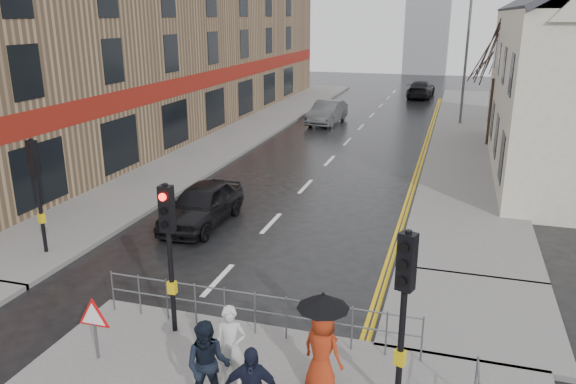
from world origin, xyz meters
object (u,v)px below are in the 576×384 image
Objects in this scene: car_parked at (202,205)px; pedestrian_b at (208,366)px; pedestrian_a at (231,347)px; pedestrian_with_umbrella at (322,338)px; car_mid at (327,112)px.

pedestrian_b is at bearing -63.00° from car_parked.
pedestrian_a is 1.72m from pedestrian_with_umbrella.
car_parked is at bearing 102.66° from pedestrian_b.
pedestrian_a is 0.72m from pedestrian_b.
car_mid is (-4.49, 27.24, -0.22)m from pedestrian_a.
pedestrian_with_umbrella is 9.69m from car_parked.
car_parked is (-4.20, 8.65, -0.27)m from pedestrian_b.
pedestrian_b is 28.29m from car_mid.
car_parked is (-5.99, 7.59, -0.53)m from pedestrian_with_umbrella.
car_mid is (-4.36, 27.95, -0.25)m from pedestrian_b.
car_parked is at bearing 109.26° from pedestrian_a.
car_parked is (-4.33, 7.94, -0.24)m from pedestrian_a.
pedestrian_b is at bearing -149.46° from pedestrian_with_umbrella.
pedestrian_with_umbrella is (1.79, 1.06, 0.26)m from pedestrian_b.
pedestrian_with_umbrella is 27.59m from car_mid.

